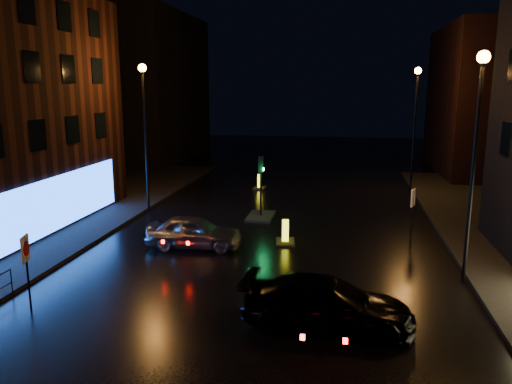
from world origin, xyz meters
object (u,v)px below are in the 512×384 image
(dark_sedan, at_px, (327,304))
(road_sign_left, at_px, (26,255))
(traffic_signal, at_px, (261,209))
(bollard_far, at_px, (260,186))
(bollard_near, at_px, (285,238))
(road_sign_right, at_px, (413,202))
(silver_hatchback, at_px, (194,232))

(dark_sedan, height_order, road_sign_left, road_sign_left)
(traffic_signal, xyz_separation_m, road_sign_left, (-5.42, -13.00, 1.41))
(bollard_far, bearing_deg, bollard_near, -72.61)
(dark_sedan, bearing_deg, bollard_near, 18.50)
(bollard_near, bearing_deg, traffic_signal, 105.57)
(dark_sedan, relative_size, road_sign_right, 2.06)
(bollard_far, height_order, road_sign_right, road_sign_right)
(bollard_near, bearing_deg, road_sign_right, 6.15)
(road_sign_left, xyz_separation_m, road_sign_right, (13.11, 9.99, -0.03))
(silver_hatchback, bearing_deg, traffic_signal, -22.75)
(traffic_signal, distance_m, road_sign_left, 14.15)
(road_sign_left, relative_size, road_sign_right, 1.01)
(bollard_near, distance_m, road_sign_left, 11.39)
(silver_hatchback, height_order, bollard_far, silver_hatchback)
(bollard_far, bearing_deg, traffic_signal, -77.55)
(silver_hatchback, distance_m, road_sign_left, 8.06)
(dark_sedan, relative_size, road_sign_left, 2.03)
(silver_hatchback, distance_m, dark_sedan, 9.13)
(bollard_far, distance_m, road_sign_right, 14.20)
(road_sign_left, bearing_deg, dark_sedan, -12.92)
(bollard_near, height_order, bollard_far, bollard_near)
(traffic_signal, xyz_separation_m, silver_hatchback, (-2.10, -5.75, 0.23))
(traffic_signal, relative_size, silver_hatchback, 0.81)
(dark_sedan, xyz_separation_m, road_sign_right, (3.58, 9.42, 1.13))
(dark_sedan, distance_m, bollard_far, 20.96)
(bollard_far, relative_size, road_sign_right, 0.48)
(dark_sedan, bearing_deg, traffic_signal, 21.33)
(traffic_signal, height_order, bollard_near, traffic_signal)
(dark_sedan, xyz_separation_m, road_sign_left, (-9.53, -0.57, 1.16))
(bollard_far, relative_size, road_sign_left, 0.48)
(dark_sedan, bearing_deg, road_sign_right, -17.79)
(bollard_near, bearing_deg, silver_hatchback, -169.39)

